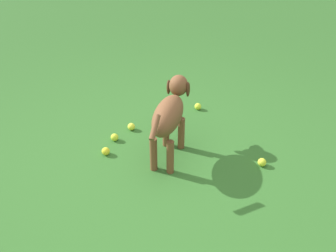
{
  "coord_description": "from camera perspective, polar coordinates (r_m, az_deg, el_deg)",
  "views": [
    {
      "loc": [
        0.83,
        1.99,
        1.77
      ],
      "look_at": [
        -0.22,
        -0.14,
        0.3
      ],
      "focal_mm": 39.1,
      "sensor_mm": 36.0,
      "label": 1
    }
  ],
  "objects": [
    {
      "name": "tennis_ball_2",
      "position": [
        3.3,
        -5.74,
        -0.1
      ],
      "size": [
        0.07,
        0.07,
        0.07
      ],
      "primitive_type": "sphere",
      "color": "#D8E13B",
      "rests_on": "ground"
    },
    {
      "name": "tennis_ball_3",
      "position": [
        3.01,
        -9.69,
        -3.9
      ],
      "size": [
        0.07,
        0.07,
        0.07
      ],
      "primitive_type": "sphere",
      "color": "yellow",
      "rests_on": "ground"
    },
    {
      "name": "tennis_ball_0",
      "position": [
        3.62,
        4.69,
        3.06
      ],
      "size": [
        0.07,
        0.07,
        0.07
      ],
      "primitive_type": "sphere",
      "color": "#C2DD32",
      "rests_on": "ground"
    },
    {
      "name": "dog",
      "position": [
        2.78,
        0.28,
        2.02
      ],
      "size": [
        0.62,
        0.67,
        0.58
      ],
      "rotation": [
        0.0,
        0.0,
        3.98
      ],
      "color": "brown",
      "rests_on": "ground"
    },
    {
      "name": "ground",
      "position": [
        2.79,
        -2.74,
        -7.66
      ],
      "size": [
        14.0,
        14.0,
        0.0
      ],
      "primitive_type": "plane",
      "color": "#2D6026"
    },
    {
      "name": "tennis_ball_1",
      "position": [
        2.95,
        14.43,
        -5.5
      ],
      "size": [
        0.07,
        0.07,
        0.07
      ],
      "primitive_type": "sphere",
      "color": "#CDDC34",
      "rests_on": "ground"
    },
    {
      "name": "tennis_ball_4",
      "position": [
        3.17,
        -8.33,
        -1.75
      ],
      "size": [
        0.07,
        0.07,
        0.07
      ],
      "primitive_type": "sphere",
      "color": "#BFD632",
      "rests_on": "ground"
    }
  ]
}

